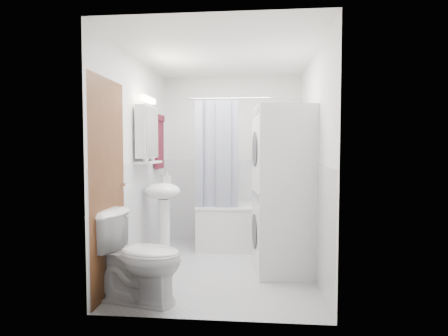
# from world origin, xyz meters

# --- Properties ---
(floor) EXTENTS (2.60, 2.60, 0.00)m
(floor) POSITION_xyz_m (0.00, 0.00, 0.00)
(floor) COLOR silver
(floor) RESTS_ON ground
(room_walls) EXTENTS (2.60, 2.60, 2.60)m
(room_walls) POSITION_xyz_m (0.00, 0.00, 1.49)
(room_walls) COLOR white
(room_walls) RESTS_ON ground
(wainscot) EXTENTS (1.98, 2.58, 2.58)m
(wainscot) POSITION_xyz_m (0.00, 0.29, 0.60)
(wainscot) COLOR white
(wainscot) RESTS_ON ground
(door) EXTENTS (0.05, 2.00, 2.00)m
(door) POSITION_xyz_m (-0.95, -0.55, 1.00)
(door) COLOR brown
(door) RESTS_ON ground
(bathtub) EXTENTS (1.57, 0.74, 0.60)m
(bathtub) POSITION_xyz_m (0.35, 0.92, 0.33)
(bathtub) COLOR silver
(bathtub) RESTS_ON ground
(tub_spout) EXTENTS (0.04, 0.12, 0.04)m
(tub_spout) POSITION_xyz_m (0.55, 1.25, 0.92)
(tub_spout) COLOR silver
(tub_spout) RESTS_ON room_walls
(curtain_rod) EXTENTS (1.75, 0.02, 0.02)m
(curtain_rod) POSITION_xyz_m (0.35, 0.61, 2.00)
(curtain_rod) COLOR silver
(curtain_rod) RESTS_ON room_walls
(shower_curtain) EXTENTS (0.55, 0.02, 1.45)m
(shower_curtain) POSITION_xyz_m (-0.15, 0.61, 1.25)
(shower_curtain) COLOR #121D41
(shower_curtain) RESTS_ON curtain_rod
(sink) EXTENTS (0.44, 0.37, 1.04)m
(sink) POSITION_xyz_m (-0.75, 0.21, 0.70)
(sink) COLOR white
(sink) RESTS_ON ground
(medicine_cabinet) EXTENTS (0.13, 0.50, 0.71)m
(medicine_cabinet) POSITION_xyz_m (-0.90, 0.10, 1.57)
(medicine_cabinet) COLOR silver
(medicine_cabinet) RESTS_ON room_walls
(shelf) EXTENTS (0.18, 0.54, 0.02)m
(shelf) POSITION_xyz_m (-0.89, 0.10, 1.20)
(shelf) COLOR silver
(shelf) RESTS_ON room_walls
(shower_caddy) EXTENTS (0.22, 0.06, 0.02)m
(shower_caddy) POSITION_xyz_m (0.60, 1.24, 1.15)
(shower_caddy) COLOR silver
(shower_caddy) RESTS_ON room_walls
(towel) EXTENTS (0.07, 0.30, 0.73)m
(towel) POSITION_xyz_m (-0.94, 0.75, 1.46)
(towel) COLOR #571729
(towel) RESTS_ON room_walls
(washer_dryer) EXTENTS (0.73, 0.72, 1.82)m
(washer_dryer) POSITION_xyz_m (0.68, -0.07, 0.91)
(washer_dryer) COLOR silver
(washer_dryer) RESTS_ON ground
(toilet) EXTENTS (0.89, 0.61, 0.79)m
(toilet) POSITION_xyz_m (-0.66, -0.99, 0.40)
(toilet) COLOR white
(toilet) RESTS_ON ground
(soap_pump) EXTENTS (0.08, 0.17, 0.08)m
(soap_pump) POSITION_xyz_m (-0.71, 0.25, 0.95)
(soap_pump) COLOR gray
(soap_pump) RESTS_ON sink
(shelf_bottle) EXTENTS (0.07, 0.18, 0.07)m
(shelf_bottle) POSITION_xyz_m (-0.89, -0.05, 1.25)
(shelf_bottle) COLOR gray
(shelf_bottle) RESTS_ON shelf
(shelf_cup) EXTENTS (0.10, 0.09, 0.10)m
(shelf_cup) POSITION_xyz_m (-0.89, 0.22, 1.26)
(shelf_cup) COLOR gray
(shelf_cup) RESTS_ON shelf
(shampoo_a) EXTENTS (0.13, 0.17, 0.13)m
(shampoo_a) POSITION_xyz_m (0.35, 1.24, 1.23)
(shampoo_a) COLOR gray
(shampoo_a) RESTS_ON shower_caddy
(shampoo_b) EXTENTS (0.08, 0.21, 0.08)m
(shampoo_b) POSITION_xyz_m (0.47, 1.24, 1.20)
(shampoo_b) COLOR navy
(shampoo_b) RESTS_ON shower_caddy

